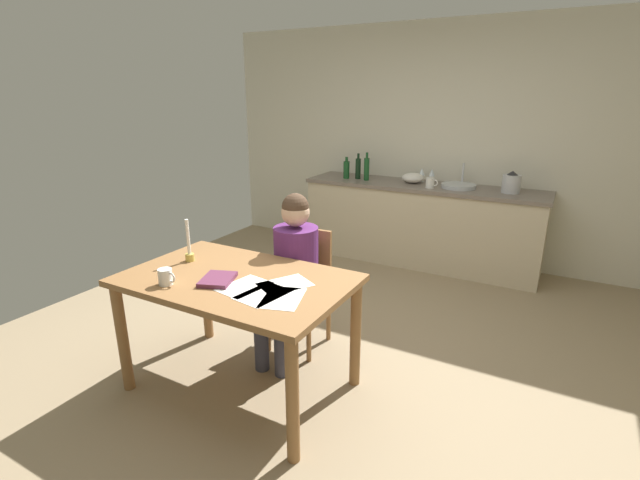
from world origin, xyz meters
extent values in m
cube|color=#937F60|center=(0.00, 0.00, -0.02)|extent=(5.20, 5.20, 0.04)
cube|color=beige|center=(0.00, 2.60, 1.30)|extent=(5.20, 0.12, 2.60)
cube|color=beige|center=(0.00, 2.24, 0.43)|extent=(2.56, 0.60, 0.86)
cube|color=#72665B|center=(0.00, 2.24, 0.88)|extent=(2.60, 0.64, 0.04)
cube|color=olive|center=(-0.31, -0.60, 0.76)|extent=(1.40, 0.88, 0.04)
cylinder|color=olive|center=(-0.95, -0.98, 0.37)|extent=(0.07, 0.07, 0.74)
cylinder|color=olive|center=(0.33, -0.98, 0.37)|extent=(0.07, 0.07, 0.74)
cylinder|color=olive|center=(-0.95, -0.22, 0.37)|extent=(0.07, 0.07, 0.74)
cylinder|color=olive|center=(0.33, -0.22, 0.37)|extent=(0.07, 0.07, 0.74)
cube|color=olive|center=(-0.25, 0.02, 0.48)|extent=(0.42, 0.42, 0.04)
cube|color=olive|center=(-0.26, 0.21, 0.69)|extent=(0.36, 0.05, 0.40)
cylinder|color=olive|center=(-0.41, -0.16, 0.23)|extent=(0.04, 0.04, 0.47)
cylinder|color=olive|center=(-0.07, -0.14, 0.23)|extent=(0.04, 0.04, 0.47)
cylinder|color=olive|center=(-0.43, 0.18, 0.23)|extent=(0.04, 0.04, 0.47)
cylinder|color=olive|center=(-0.09, 0.20, 0.23)|extent=(0.04, 0.04, 0.47)
cylinder|color=#592666|center=(-0.25, 0.00, 0.70)|extent=(0.34, 0.34, 0.50)
sphere|color=#D8AD8C|center=(-0.25, 0.00, 1.06)|extent=(0.20, 0.20, 0.20)
sphere|color=#473323|center=(-0.25, 0.00, 1.10)|extent=(0.19, 0.19, 0.19)
cylinder|color=#383847|center=(-0.32, -0.19, 0.45)|extent=(0.15, 0.39, 0.13)
cylinder|color=#383847|center=(-0.31, -0.38, 0.23)|extent=(0.10, 0.10, 0.45)
cylinder|color=#383847|center=(-0.16, -0.18, 0.45)|extent=(0.15, 0.39, 0.13)
cylinder|color=#383847|center=(-0.15, -0.37, 0.23)|extent=(0.10, 0.10, 0.45)
cylinder|color=white|center=(-0.60, -0.89, 0.83)|extent=(0.08, 0.08, 0.10)
torus|color=white|center=(-0.56, -0.89, 0.83)|extent=(0.07, 0.01, 0.07)
cylinder|color=gold|center=(-0.76, -0.52, 0.80)|extent=(0.06, 0.06, 0.05)
cylinder|color=white|center=(-0.76, -0.52, 0.95)|extent=(0.02, 0.02, 0.24)
cube|color=#612B46|center=(-0.36, -0.71, 0.79)|extent=(0.25, 0.28, 0.03)
cube|color=white|center=(0.01, -0.55, 0.78)|extent=(0.33, 0.36, 0.00)
cube|color=white|center=(-0.18, -0.69, 0.78)|extent=(0.25, 0.33, 0.00)
cube|color=white|center=(-0.02, -0.72, 0.78)|extent=(0.25, 0.33, 0.00)
cube|color=white|center=(0.11, -0.71, 0.78)|extent=(0.29, 0.35, 0.00)
cylinder|color=#B2B7BC|center=(0.38, 2.24, 0.92)|extent=(0.36, 0.36, 0.04)
cylinder|color=silver|center=(0.38, 2.40, 1.02)|extent=(0.02, 0.02, 0.24)
cylinder|color=#194C23|center=(-0.90, 2.17, 1.00)|extent=(0.07, 0.07, 0.20)
cylinder|color=#194C23|center=(-0.90, 2.17, 1.13)|extent=(0.03, 0.03, 0.05)
cylinder|color=black|center=(-0.77, 2.22, 1.02)|extent=(0.06, 0.06, 0.23)
cylinder|color=black|center=(-0.77, 2.22, 1.16)|extent=(0.03, 0.03, 0.06)
cylinder|color=#194C23|center=(-0.64, 2.18, 1.03)|extent=(0.06, 0.06, 0.25)
cylinder|color=#194C23|center=(-0.64, 2.18, 1.18)|extent=(0.03, 0.03, 0.06)
ellipsoid|color=white|center=(-0.13, 2.28, 0.95)|extent=(0.24, 0.24, 0.11)
cylinder|color=#B7BABF|center=(0.90, 2.24, 0.99)|extent=(0.18, 0.18, 0.18)
cone|color=#262628|center=(0.90, 2.24, 1.10)|extent=(0.11, 0.11, 0.04)
cylinder|color=silver|center=(0.05, 2.39, 0.90)|extent=(0.06, 0.06, 0.00)
cylinder|color=silver|center=(0.05, 2.39, 0.94)|extent=(0.01, 0.01, 0.07)
cone|color=silver|center=(0.05, 2.39, 1.01)|extent=(0.07, 0.07, 0.08)
cylinder|color=silver|center=(-0.06, 2.39, 0.90)|extent=(0.06, 0.06, 0.00)
cylinder|color=silver|center=(-0.06, 2.39, 0.94)|extent=(0.01, 0.01, 0.07)
cone|color=silver|center=(-0.06, 2.39, 1.01)|extent=(0.07, 0.07, 0.08)
cylinder|color=white|center=(0.12, 2.09, 0.95)|extent=(0.09, 0.09, 0.11)
torus|color=white|center=(0.17, 2.09, 0.96)|extent=(0.07, 0.01, 0.07)
camera|label=1|loc=(1.38, -2.60, 1.85)|focal=25.45mm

